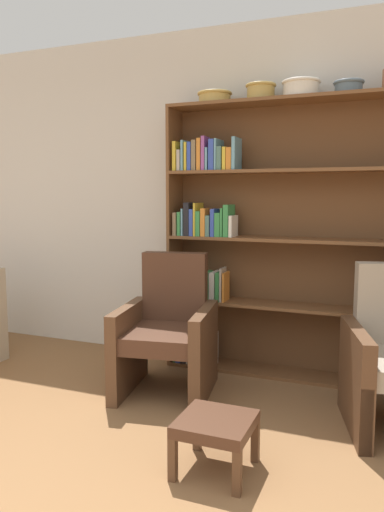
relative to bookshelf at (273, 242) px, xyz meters
name	(u,v)px	position (x,y,z in m)	size (l,w,h in m)	color
wall_back	(239,199)	(-0.32, 0.17, 0.33)	(12.00, 0.06, 2.75)	silver
bookshelf	(273,242)	(0.00, 0.00, 0.00)	(2.03, 0.30, 2.11)	brown
bowl_sage	(215,97)	(-0.47, -0.02, 1.12)	(0.27, 0.27, 0.09)	tan
bowl_stoneware	(261,91)	(-0.11, -0.02, 1.14)	(0.23, 0.23, 0.12)	tan
bowl_cream	(301,88)	(0.19, -0.02, 1.14)	(0.28, 0.28, 0.12)	silver
bowl_copper	(349,87)	(0.53, -0.02, 1.12)	(0.21, 0.21, 0.09)	slate
armchair_leather	(168,334)	(-0.61, -0.64, -0.62)	(0.75, 0.78, 0.98)	brown
footstool	(216,428)	(0.07, -1.53, -0.81)	(0.37, 0.37, 0.28)	brown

